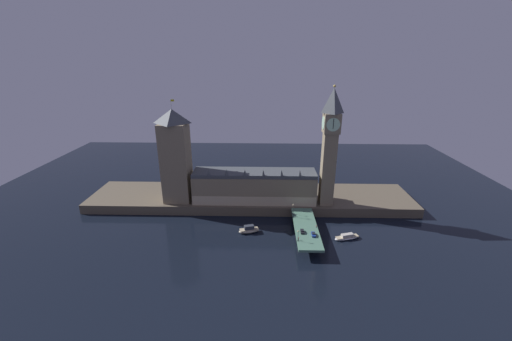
{
  "coord_description": "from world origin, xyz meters",
  "views": [
    {
      "loc": [
        8.97,
        -160.81,
        95.94
      ],
      "look_at": [
        4.27,
        20.0,
        30.61
      ],
      "focal_mm": 22.0,
      "sensor_mm": 36.0,
      "label": 1
    }
  ],
  "objects_px": {
    "clock_tower": "(330,144)",
    "boat_downstream": "(347,237)",
    "pedestrian_near_rail": "(298,239)",
    "pedestrian_far_rail": "(294,214)",
    "car_southbound_lead": "(313,234)",
    "street_lamp_far": "(293,208)",
    "car_northbound_trail": "(302,231)",
    "pedestrian_mid_walk": "(316,226)",
    "boat_upstream": "(249,230)",
    "street_lamp_near": "(298,234)",
    "victoria_tower": "(176,156)"
  },
  "relations": [
    {
      "from": "pedestrian_far_rail",
      "to": "boat_downstream",
      "type": "relative_size",
      "value": 0.12
    },
    {
      "from": "pedestrian_far_rail",
      "to": "street_lamp_far",
      "type": "xyz_separation_m",
      "value": [
        -0.4,
        2.13,
        3.23
      ]
    },
    {
      "from": "car_southbound_lead",
      "to": "clock_tower",
      "type": "bearing_deg",
      "value": 71.48
    },
    {
      "from": "street_lamp_near",
      "to": "boat_upstream",
      "type": "bearing_deg",
      "value": 145.37
    },
    {
      "from": "car_northbound_trail",
      "to": "street_lamp_near",
      "type": "bearing_deg",
      "value": -111.01
    },
    {
      "from": "pedestrian_near_rail",
      "to": "boat_upstream",
      "type": "relative_size",
      "value": 0.14
    },
    {
      "from": "clock_tower",
      "to": "car_southbound_lead",
      "type": "xyz_separation_m",
      "value": [
        -13.35,
        -39.85,
        -39.06
      ]
    },
    {
      "from": "clock_tower",
      "to": "pedestrian_mid_walk",
      "type": "relative_size",
      "value": 47.06
    },
    {
      "from": "car_southbound_lead",
      "to": "boat_upstream",
      "type": "distance_m",
      "value": 37.7
    },
    {
      "from": "pedestrian_far_rail",
      "to": "street_lamp_far",
      "type": "relative_size",
      "value": 0.27
    },
    {
      "from": "pedestrian_mid_walk",
      "to": "boat_upstream",
      "type": "bearing_deg",
      "value": 173.4
    },
    {
      "from": "boat_upstream",
      "to": "street_lamp_near",
      "type": "bearing_deg",
      "value": -34.63
    },
    {
      "from": "pedestrian_far_rail",
      "to": "pedestrian_mid_walk",
      "type": "bearing_deg",
      "value": -50.21
    },
    {
      "from": "pedestrian_near_rail",
      "to": "boat_upstream",
      "type": "xyz_separation_m",
      "value": [
        -26.62,
        17.4,
        -5.57
      ]
    },
    {
      "from": "pedestrian_near_rail",
      "to": "street_lamp_far",
      "type": "height_order",
      "value": "street_lamp_far"
    },
    {
      "from": "victoria_tower",
      "to": "street_lamp_near",
      "type": "distance_m",
      "value": 93.45
    },
    {
      "from": "victoria_tower",
      "to": "pedestrian_far_rail",
      "type": "bearing_deg",
      "value": -16.56
    },
    {
      "from": "clock_tower",
      "to": "pedestrian_near_rail",
      "type": "relative_size",
      "value": 41.34
    },
    {
      "from": "pedestrian_far_rail",
      "to": "boat_upstream",
      "type": "height_order",
      "value": "pedestrian_far_rail"
    },
    {
      "from": "street_lamp_far",
      "to": "victoria_tower",
      "type": "bearing_deg",
      "value": 164.87
    },
    {
      "from": "clock_tower",
      "to": "car_southbound_lead",
      "type": "height_order",
      "value": "clock_tower"
    },
    {
      "from": "pedestrian_mid_walk",
      "to": "victoria_tower",
      "type": "bearing_deg",
      "value": 157.42
    },
    {
      "from": "car_southbound_lead",
      "to": "street_lamp_near",
      "type": "height_order",
      "value": "street_lamp_near"
    },
    {
      "from": "pedestrian_near_rail",
      "to": "pedestrian_mid_walk",
      "type": "xyz_separation_m",
      "value": [
        11.32,
        13.0,
        -0.13
      ]
    },
    {
      "from": "boat_upstream",
      "to": "pedestrian_near_rail",
      "type": "bearing_deg",
      "value": -33.16
    },
    {
      "from": "victoria_tower",
      "to": "pedestrian_far_rail",
      "type": "relative_size",
      "value": 36.67
    },
    {
      "from": "clock_tower",
      "to": "car_southbound_lead",
      "type": "distance_m",
      "value": 57.37
    },
    {
      "from": "pedestrian_mid_walk",
      "to": "street_lamp_far",
      "type": "distance_m",
      "value": 19.89
    },
    {
      "from": "clock_tower",
      "to": "street_lamp_far",
      "type": "bearing_deg",
      "value": -144.47
    },
    {
      "from": "boat_upstream",
      "to": "car_northbound_trail",
      "type": "bearing_deg",
      "value": -18.23
    },
    {
      "from": "pedestrian_near_rail",
      "to": "victoria_tower",
      "type": "bearing_deg",
      "value": 146.91
    },
    {
      "from": "car_northbound_trail",
      "to": "pedestrian_mid_walk",
      "type": "xyz_separation_m",
      "value": [
        8.49,
        5.31,
        0.13
      ]
    },
    {
      "from": "victoria_tower",
      "to": "car_southbound_lead",
      "type": "relative_size",
      "value": 14.56
    },
    {
      "from": "street_lamp_far",
      "to": "street_lamp_near",
      "type": "bearing_deg",
      "value": -90.0
    },
    {
      "from": "clock_tower",
      "to": "car_southbound_lead",
      "type": "bearing_deg",
      "value": -108.52
    },
    {
      "from": "pedestrian_near_rail",
      "to": "boat_upstream",
      "type": "bearing_deg",
      "value": 146.84
    },
    {
      "from": "boat_upstream",
      "to": "boat_downstream",
      "type": "xyz_separation_m",
      "value": [
        55.28,
        -5.5,
        -0.5
      ]
    },
    {
      "from": "pedestrian_mid_walk",
      "to": "boat_upstream",
      "type": "height_order",
      "value": "pedestrian_mid_walk"
    },
    {
      "from": "pedestrian_mid_walk",
      "to": "car_southbound_lead",
      "type": "bearing_deg",
      "value": -108.93
    },
    {
      "from": "car_southbound_lead",
      "to": "boat_downstream",
      "type": "bearing_deg",
      "value": 19.5
    },
    {
      "from": "pedestrian_far_rail",
      "to": "street_lamp_near",
      "type": "relative_size",
      "value": 0.29
    },
    {
      "from": "victoria_tower",
      "to": "car_northbound_trail",
      "type": "distance_m",
      "value": 92.93
    },
    {
      "from": "car_southbound_lead",
      "to": "street_lamp_near",
      "type": "bearing_deg",
      "value": -148.41
    },
    {
      "from": "clock_tower",
      "to": "boat_downstream",
      "type": "distance_m",
      "value": 55.96
    },
    {
      "from": "pedestrian_near_rail",
      "to": "pedestrian_far_rail",
      "type": "bearing_deg",
      "value": 90.0
    },
    {
      "from": "boat_upstream",
      "to": "pedestrian_far_rail",
      "type": "bearing_deg",
      "value": 19.06
    },
    {
      "from": "pedestrian_far_rail",
      "to": "pedestrian_near_rail",
      "type": "bearing_deg",
      "value": -90.0
    },
    {
      "from": "victoria_tower",
      "to": "street_lamp_near",
      "type": "xyz_separation_m",
      "value": [
        74.66,
        -49.63,
        -26.35
      ]
    },
    {
      "from": "pedestrian_far_rail",
      "to": "boat_downstream",
      "type": "xyz_separation_m",
      "value": [
        28.65,
        -14.7,
        -6.06
      ]
    },
    {
      "from": "clock_tower",
      "to": "street_lamp_far",
      "type": "xyz_separation_m",
      "value": [
        -22.24,
        -15.88,
        -35.59
      ]
    }
  ]
}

